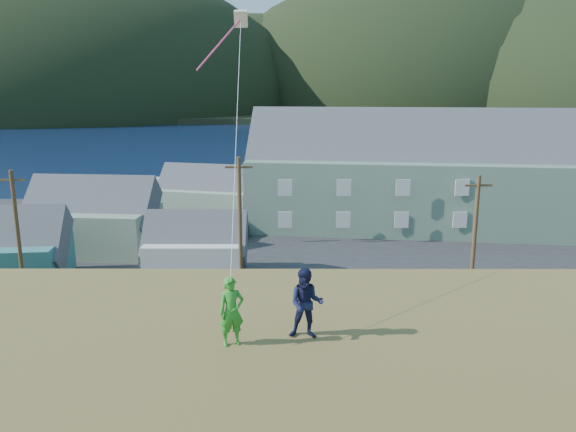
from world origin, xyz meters
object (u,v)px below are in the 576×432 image
object	(u,v)px
shed_white	(196,247)
kite_flyer_navy	(306,304)
lodge	(455,174)
shed_teal	(4,250)
wharf	(237,189)
shed_palegreen_far	(208,194)
shed_palegreen_near	(92,218)
kite_flyer_green	(231,311)

from	to	relation	value
shed_white	kite_flyer_navy	xyz separation A→B (m)	(7.02, -25.17, 5.87)
lodge	kite_flyer_navy	bearing A→B (deg)	-103.83
shed_teal	shed_white	bearing A→B (deg)	0.58
wharf	shed_palegreen_far	size ratio (longest dim) A/B	2.37
shed_palegreen_near	shed_palegreen_far	distance (m)	14.27
kite_flyer_navy	shed_white	bearing A→B (deg)	110.15
lodge	shed_teal	distance (m)	38.52
kite_flyer_green	kite_flyer_navy	size ratio (longest dim) A/B	0.95
shed_palegreen_near	kite_flyer_green	world-z (taller)	kite_flyer_green
shed_palegreen_near	kite_flyer_navy	distance (m)	35.93
kite_flyer_green	shed_teal	bearing A→B (deg)	105.45
kite_flyer_green	shed_palegreen_near	bearing A→B (deg)	93.37
shed_teal	kite_flyer_green	xyz separation A→B (m)	(18.09, -24.13, 5.63)
shed_palegreen_far	shed_teal	bearing A→B (deg)	-105.68
wharf	shed_palegreen_far	world-z (taller)	shed_palegreen_far
lodge	wharf	bearing A→B (deg)	147.70
kite_flyer_green	lodge	bearing A→B (deg)	45.46
shed_white	shed_teal	bearing A→B (deg)	-173.75
shed_palegreen_far	kite_flyer_navy	bearing A→B (deg)	-64.91
wharf	shed_palegreen_far	bearing A→B (deg)	-96.58
lodge	shed_teal	bearing A→B (deg)	-148.68
shed_teal	shed_palegreen_near	distance (m)	8.45
wharf	lodge	size ratio (longest dim) A/B	0.65
lodge	shed_palegreen_far	bearing A→B (deg)	177.61
lodge	kite_flyer_green	xyz separation A→B (m)	(-17.00, -39.78, 2.80)
shed_teal	wharf	bearing A→B (deg)	63.72
wharf	lodge	world-z (taller)	lodge
lodge	shed_teal	size ratio (longest dim) A/B	4.57
wharf	shed_white	distance (m)	32.73
shed_teal	kite_flyer_navy	xyz separation A→B (m)	(19.89, -23.73, 5.67)
lodge	shed_palegreen_near	distance (m)	32.78
shed_palegreen_near	shed_white	xyz separation A→B (m)	(9.49, -6.30, -0.61)
kite_flyer_green	kite_flyer_navy	xyz separation A→B (m)	(1.80, 0.40, 0.04)
wharf	shed_teal	xyz separation A→B (m)	(-12.75, -34.12, 1.97)
shed_palegreen_far	lodge	bearing A→B (deg)	3.98
shed_white	shed_palegreen_far	distance (m)	18.39
kite_flyer_green	kite_flyer_navy	world-z (taller)	kite_flyer_navy
shed_palegreen_far	kite_flyer_green	size ratio (longest dim) A/B	6.49
wharf	shed_teal	distance (m)	36.48
shed_palegreen_near	kite_flyer_navy	xyz separation A→B (m)	(16.51, -31.47, 5.27)
shed_white	lodge	bearing A→B (deg)	32.49
wharf	kite_flyer_green	world-z (taller)	kite_flyer_green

